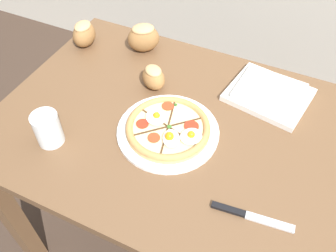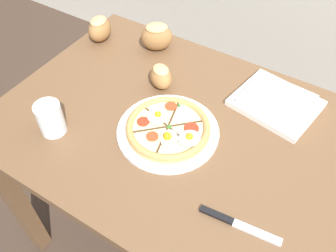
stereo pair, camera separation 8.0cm
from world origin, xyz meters
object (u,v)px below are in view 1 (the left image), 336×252
pizza (168,129)px  bread_piece_near (84,34)px  dining_table (195,155)px  napkin_folded (269,93)px  knife_main (251,216)px  water_glass (48,130)px  bread_piece_mid (143,37)px  bread_piece_far (154,77)px

pizza → bread_piece_near: 0.54m
dining_table → bread_piece_near: 0.62m
pizza → napkin_folded: size_ratio=1.09×
knife_main → dining_table: bearing=131.8°
pizza → bread_piece_near: (-0.47, 0.27, 0.03)m
dining_table → water_glass: bearing=-150.2°
dining_table → pizza: bearing=-150.5°
napkin_folded → knife_main: size_ratio=1.35×
bread_piece_near → bread_piece_mid: bearing=16.7°
bread_piece_far → dining_table: bearing=-30.4°
napkin_folded → bread_piece_mid: (-0.49, 0.06, 0.04)m
bread_piece_near → water_glass: water_glass is taller
bread_piece_near → water_glass: (0.18, -0.44, -0.00)m
napkin_folded → bread_piece_near: size_ratio=2.48×
dining_table → knife_main: knife_main is taller
bread_piece_near → napkin_folded: bearing=0.8°
bread_piece_far → bread_piece_mid: bearing=126.6°
bread_piece_near → bread_piece_far: size_ratio=1.00×
pizza → bread_piece_far: bearing=128.3°
knife_main → napkin_folded: bearing=93.3°
bread_piece_near → bread_piece_mid: 0.22m
napkin_folded → pizza: bearing=-129.5°
pizza → water_glass: size_ratio=2.97×
knife_main → bread_piece_mid: bearing=132.5°
dining_table → water_glass: 0.46m
napkin_folded → bread_piece_mid: 0.49m
dining_table → bread_piece_mid: bearing=138.8°
napkin_folded → bread_piece_far: bearing=-162.4°
dining_table → knife_main: bearing=-42.4°
bread_piece_mid → knife_main: (0.56, -0.49, -0.05)m
bread_piece_far → knife_main: (0.43, -0.33, -0.04)m
water_glass → bread_piece_near: bearing=111.8°
dining_table → pizza: size_ratio=4.11×
bread_piece_near → water_glass: 0.47m
dining_table → bread_piece_mid: bread_piece_mid is taller
dining_table → bread_piece_mid: size_ratio=8.62×
water_glass → knife_main: bearing=0.9°
pizza → water_glass: (-0.30, -0.17, 0.03)m
dining_table → bread_piece_far: 0.29m
napkin_folded → bread_piece_near: bread_piece_near is taller
bread_piece_far → water_glass: bearing=-116.3°
napkin_folded → bread_piece_far: bread_piece_far is taller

